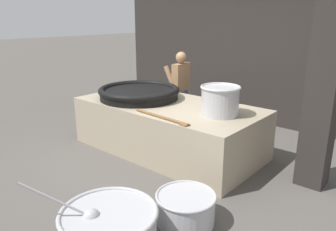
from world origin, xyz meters
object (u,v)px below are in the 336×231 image
giant_wok_near (139,92)px  prep_bowl_meat (186,207)px  stock_pot (220,100)px  prep_bowl_vegetables (109,228)px  cook (180,88)px

giant_wok_near → prep_bowl_meat: 2.65m
giant_wok_near → prep_bowl_meat: size_ratio=2.10×
giant_wok_near → stock_pot: size_ratio=2.43×
giant_wok_near → prep_bowl_vegetables: size_ratio=1.30×
giant_wok_near → cook: size_ratio=0.92×
stock_pot → prep_bowl_meat: bearing=-70.5°
stock_pot → prep_bowl_vegetables: 2.44m
giant_wok_near → stock_pot: bearing=2.1°
cook → prep_bowl_vegetables: cook is taller
stock_pot → giant_wok_near: bearing=-177.9°
prep_bowl_meat → prep_bowl_vegetables: bearing=-108.7°
stock_pot → cook: bearing=146.4°
stock_pot → prep_bowl_meat: size_ratio=0.86×
prep_bowl_vegetables → prep_bowl_meat: prep_bowl_vegetables is taller
prep_bowl_meat → stock_pot: bearing=109.5°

